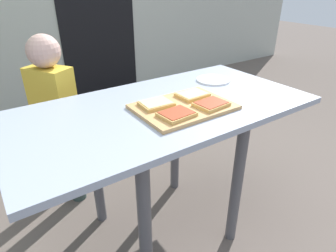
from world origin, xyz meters
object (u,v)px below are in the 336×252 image
(pizza_slice_near_right, at_px, (211,104))
(plate_white_right, at_px, (213,80))
(child_left, at_px, (55,112))
(dining_table, at_px, (163,126))
(pizza_slice_far_left, at_px, (156,104))
(pizza_slice_near_left, at_px, (177,114))
(cutting_board, at_px, (184,107))
(pizza_slice_far_right, at_px, (192,95))

(pizza_slice_near_right, xyz_separation_m, plate_white_right, (0.28, 0.30, -0.02))
(child_left, bearing_deg, dining_table, -58.84)
(pizza_slice_far_left, distance_m, pizza_slice_near_left, 0.14)
(cutting_board, distance_m, pizza_slice_far_left, 0.12)
(dining_table, xyz_separation_m, child_left, (-0.36, 0.59, -0.06))
(dining_table, xyz_separation_m, pizza_slice_near_right, (0.16, -0.16, 0.13))
(cutting_board, bearing_deg, plate_white_right, 29.85)
(pizza_slice_far_right, bearing_deg, pizza_slice_near_left, -144.76)
(dining_table, bearing_deg, pizza_slice_far_left, -161.47)
(pizza_slice_near_right, relative_size, plate_white_right, 0.78)
(plate_white_right, distance_m, child_left, 0.93)
(plate_white_right, bearing_deg, cutting_board, -150.15)
(plate_white_right, height_order, child_left, child_left)
(cutting_board, bearing_deg, dining_table, 126.71)
(pizza_slice_far_left, xyz_separation_m, pizza_slice_near_right, (0.20, -0.14, 0.00))
(child_left, bearing_deg, plate_white_right, -29.55)
(pizza_slice_far_right, bearing_deg, pizza_slice_far_left, 178.31)
(dining_table, xyz_separation_m, cutting_board, (0.06, -0.08, 0.12))
(dining_table, distance_m, plate_white_right, 0.47)
(pizza_slice_near_left, height_order, plate_white_right, pizza_slice_near_left)
(child_left, bearing_deg, cutting_board, -58.13)
(plate_white_right, bearing_deg, pizza_slice_near_right, -133.81)
(cutting_board, height_order, plate_white_right, cutting_board)
(dining_table, height_order, pizza_slice_far_right, pizza_slice_far_right)
(pizza_slice_far_right, bearing_deg, cutting_board, -148.63)
(pizza_slice_far_right, distance_m, child_left, 0.82)
(cutting_board, relative_size, pizza_slice_near_right, 2.85)
(pizza_slice_far_left, height_order, pizza_slice_near_right, same)
(pizza_slice_near_right, height_order, child_left, child_left)
(pizza_slice_far_left, bearing_deg, child_left, 117.31)
(plate_white_right, bearing_deg, pizza_slice_near_left, -148.19)
(pizza_slice_far_right, bearing_deg, child_left, 130.18)
(pizza_slice_far_right, bearing_deg, dining_table, 172.52)
(dining_table, bearing_deg, plate_white_right, 17.32)
(pizza_slice_far_left, height_order, child_left, child_left)
(pizza_slice_near_right, height_order, plate_white_right, pizza_slice_near_right)
(pizza_slice_far_right, height_order, plate_white_right, pizza_slice_far_right)
(cutting_board, height_order, child_left, child_left)
(dining_table, distance_m, pizza_slice_near_right, 0.26)
(dining_table, bearing_deg, cutting_board, -53.29)
(dining_table, distance_m, pizza_slice_near_left, 0.21)
(pizza_slice_near_right, bearing_deg, pizza_slice_near_left, 179.67)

